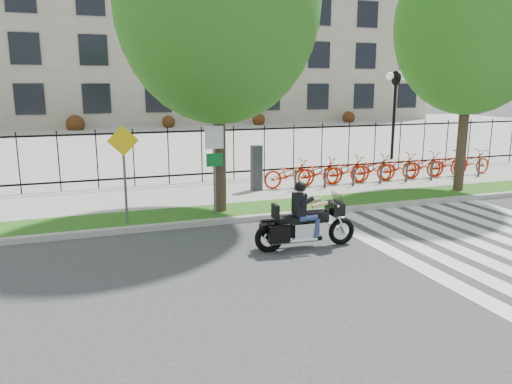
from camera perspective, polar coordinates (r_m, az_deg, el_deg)
name	(u,v)px	position (r m, az deg, el deg)	size (l,w,h in m)	color
ground	(315,275)	(9.87, 6.76, -9.38)	(120.00, 120.00, 0.00)	#333436
curb	(247,219)	(13.45, -0.99, -3.07)	(60.00, 0.20, 0.15)	#A09D97
grass_verge	(238,211)	(14.24, -2.09, -2.22)	(60.00, 1.50, 0.15)	#1B5014
sidewalk	(215,194)	(16.57, -4.71, -0.19)	(60.00, 3.50, 0.15)	#9A9890
plaza	(145,140)	(33.65, -12.53, 5.82)	(80.00, 34.00, 0.10)	#9A9890
crosswalk_stripes	(508,248)	(12.68, 26.81, -5.70)	(5.70, 8.00, 0.01)	silver
iron_fence	(202,155)	(18.06, -6.21, 4.27)	(30.00, 0.06, 2.00)	black
office_building	(114,18)	(53.66, -15.93, 18.54)	(60.00, 21.90, 20.15)	gray
lamp_post_right	(395,93)	(24.66, 15.63, 10.80)	(1.06, 0.70, 4.25)	black
street_tree_1	(218,5)	(13.79, -4.41, 20.57)	(5.36, 5.36, 8.57)	#31251B
street_tree_2	(472,26)	(17.82, 23.45, 16.97)	(4.81, 4.81, 8.02)	#31251B
bike_share_station	(384,167)	(18.87, 14.46, 2.74)	(10.01, 0.86, 1.50)	#2D2D33
sign_pole_regulatory	(214,156)	(13.35, -4.79, 4.07)	(0.50, 0.09, 2.50)	#59595B
sign_pole_warning	(124,161)	(12.96, -14.86, 3.47)	(0.78, 0.09, 2.49)	#59595B
motorcycle_rider	(305,222)	(11.21, 5.68, -3.38)	(2.41, 0.72, 1.86)	black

